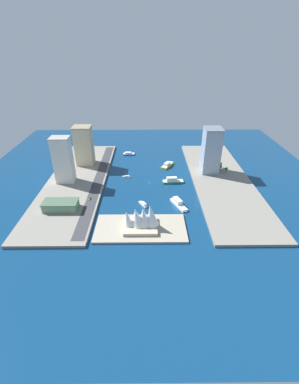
{
  "coord_description": "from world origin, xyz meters",
  "views": [
    {
      "loc": [
        2.04,
        285.91,
        150.03
      ],
      "look_at": [
        -0.15,
        31.53,
        3.34
      ],
      "focal_mm": 24.41,
      "sensor_mm": 36.0,
      "label": 1
    }
  ],
  "objects_px": {
    "ferry_white_commuter": "(178,203)",
    "sailboat_small_white": "(127,177)",
    "catamaran_blue": "(129,154)",
    "office_block_beige": "(84,146)",
    "ferry_yellow_fast": "(167,165)",
    "opera_landmark": "(141,219)",
    "van_white": "(107,163)",
    "yacht_sleek_gray": "(143,204)",
    "tower_tall_glass": "(211,151)",
    "terminal_long_green": "(61,205)",
    "hotel_broad_white": "(63,160)",
    "traffic_light_waterfront": "(107,168)",
    "hatchback_blue": "(92,186)",
    "taxi_yellow_cab": "(90,198)",
    "ferry_green_doubledeck": "(173,181)"
  },
  "relations": [
    {
      "from": "office_block_beige",
      "to": "catamaran_blue",
      "type": "bearing_deg",
      "value": -145.53
    },
    {
      "from": "ferry_green_doubledeck",
      "to": "hatchback_blue",
      "type": "xyz_separation_m",
      "value": [
        95.59,
        15.46,
        1.15
      ]
    },
    {
      "from": "tower_tall_glass",
      "to": "terminal_long_green",
      "type": "distance_m",
      "value": 191.27
    },
    {
      "from": "opera_landmark",
      "to": "tower_tall_glass",
      "type": "bearing_deg",
      "value": -126.06
    },
    {
      "from": "ferry_green_doubledeck",
      "to": "van_white",
      "type": "distance_m",
      "value": 100.49
    },
    {
      "from": "office_block_beige",
      "to": "van_white",
      "type": "distance_m",
      "value": 39.1
    },
    {
      "from": "catamaran_blue",
      "to": "tower_tall_glass",
      "type": "distance_m",
      "value": 130.45
    },
    {
      "from": "hatchback_blue",
      "to": "opera_landmark",
      "type": "distance_m",
      "value": 96.81
    },
    {
      "from": "office_block_beige",
      "to": "taxi_yellow_cab",
      "type": "xyz_separation_m",
      "value": [
        -22.86,
        95.58,
        -25.2
      ]
    },
    {
      "from": "ferry_green_doubledeck",
      "to": "traffic_light_waterfront",
      "type": "relative_size",
      "value": 4.23
    },
    {
      "from": "sailboat_small_white",
      "to": "catamaran_blue",
      "type": "xyz_separation_m",
      "value": [
        1.68,
        -77.24,
        0.45
      ]
    },
    {
      "from": "hotel_broad_white",
      "to": "taxi_yellow_cab",
      "type": "distance_m",
      "value": 61.68
    },
    {
      "from": "ferry_white_commuter",
      "to": "catamaran_blue",
      "type": "height_order",
      "value": "ferry_white_commuter"
    },
    {
      "from": "hotel_broad_white",
      "to": "van_white",
      "type": "height_order",
      "value": "hotel_broad_white"
    },
    {
      "from": "ferry_white_commuter",
      "to": "van_white",
      "type": "bearing_deg",
      "value": -49.43
    },
    {
      "from": "terminal_long_green",
      "to": "van_white",
      "type": "bearing_deg",
      "value": -105.74
    },
    {
      "from": "tower_tall_glass",
      "to": "ferry_green_doubledeck",
      "type": "bearing_deg",
      "value": 28.1
    },
    {
      "from": "ferry_yellow_fast",
      "to": "hotel_broad_white",
      "type": "relative_size",
      "value": 0.47
    },
    {
      "from": "tower_tall_glass",
      "to": "opera_landmark",
      "type": "bearing_deg",
      "value": 53.94
    },
    {
      "from": "ferry_green_doubledeck",
      "to": "terminal_long_green",
      "type": "xyz_separation_m",
      "value": [
        118.44,
        62.04,
        4.82
      ]
    },
    {
      "from": "ferry_yellow_fast",
      "to": "opera_landmark",
      "type": "bearing_deg",
      "value": 76.55
    },
    {
      "from": "catamaran_blue",
      "to": "office_block_beige",
      "type": "distance_m",
      "value": 74.45
    },
    {
      "from": "traffic_light_waterfront",
      "to": "opera_landmark",
      "type": "relative_size",
      "value": 0.19
    },
    {
      "from": "yacht_sleek_gray",
      "to": "ferry_green_doubledeck",
      "type": "relative_size",
      "value": 0.52
    },
    {
      "from": "sailboat_small_white",
      "to": "van_white",
      "type": "bearing_deg",
      "value": -51.44
    },
    {
      "from": "ferry_white_commuter",
      "to": "hotel_broad_white",
      "type": "relative_size",
      "value": 0.5
    },
    {
      "from": "terminal_long_green",
      "to": "hotel_broad_white",
      "type": "xyz_separation_m",
      "value": [
        11.03,
        -61.64,
        22.98
      ]
    },
    {
      "from": "ferry_yellow_fast",
      "to": "yacht_sleek_gray",
      "type": "bearing_deg",
      "value": 71.98
    },
    {
      "from": "ferry_yellow_fast",
      "to": "hatchback_blue",
      "type": "bearing_deg",
      "value": 34.41
    },
    {
      "from": "yacht_sleek_gray",
      "to": "catamaran_blue",
      "type": "height_order",
      "value": "catamaran_blue"
    },
    {
      "from": "ferry_yellow_fast",
      "to": "catamaran_blue",
      "type": "relative_size",
      "value": 1.39
    },
    {
      "from": "catamaran_blue",
      "to": "hotel_broad_white",
      "type": "height_order",
      "value": "hotel_broad_white"
    },
    {
      "from": "terminal_long_green",
      "to": "ferry_green_doubledeck",
      "type": "bearing_deg",
      "value": -152.36
    },
    {
      "from": "catamaran_blue",
      "to": "taxi_yellow_cab",
      "type": "xyz_separation_m",
      "value": [
        34.22,
        134.77,
        2.16
      ]
    },
    {
      "from": "sailboat_small_white",
      "to": "hatchback_blue",
      "type": "relative_size",
      "value": 2.29
    },
    {
      "from": "catamaran_blue",
      "to": "van_white",
      "type": "xyz_separation_m",
      "value": [
        27.26,
        40.94,
        2.14
      ]
    },
    {
      "from": "ferry_yellow_fast",
      "to": "ferry_white_commuter",
      "type": "bearing_deg",
      "value": 92.76
    },
    {
      "from": "yacht_sleek_gray",
      "to": "office_block_beige",
      "type": "bearing_deg",
      "value": -52.21
    },
    {
      "from": "yacht_sleek_gray",
      "to": "van_white",
      "type": "distance_m",
      "value": 114.56
    },
    {
      "from": "opera_landmark",
      "to": "van_white",
      "type": "bearing_deg",
      "value": -70.7
    },
    {
      "from": "hotel_broad_white",
      "to": "opera_landmark",
      "type": "relative_size",
      "value": 1.62
    },
    {
      "from": "ferry_white_commuter",
      "to": "opera_landmark",
      "type": "bearing_deg",
      "value": 46.18
    },
    {
      "from": "yacht_sleek_gray",
      "to": "terminal_long_green",
      "type": "height_order",
      "value": "terminal_long_green"
    },
    {
      "from": "sailboat_small_white",
      "to": "traffic_light_waterfront",
      "type": "relative_size",
      "value": 1.68
    },
    {
      "from": "sailboat_small_white",
      "to": "office_block_beige",
      "type": "distance_m",
      "value": 75.33
    },
    {
      "from": "hotel_broad_white",
      "to": "van_white",
      "type": "bearing_deg",
      "value": -129.85
    },
    {
      "from": "office_block_beige",
      "to": "tower_tall_glass",
      "type": "bearing_deg",
      "value": 170.97
    },
    {
      "from": "ferry_yellow_fast",
      "to": "tower_tall_glass",
      "type": "bearing_deg",
      "value": 157.88
    },
    {
      "from": "ferry_white_commuter",
      "to": "sailboat_small_white",
      "type": "xyz_separation_m",
      "value": [
        59.24,
        -66.68,
        -1.51
      ]
    },
    {
      "from": "hotel_broad_white",
      "to": "traffic_light_waterfront",
      "type": "distance_m",
      "value": 59.16
    }
  ]
}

